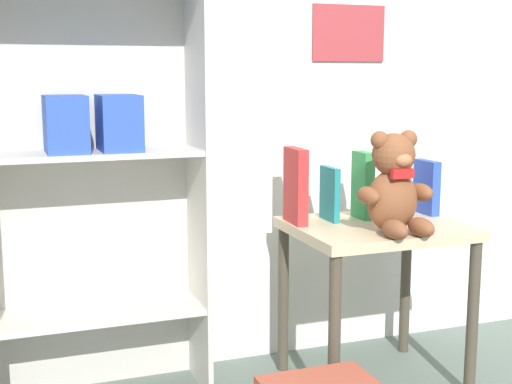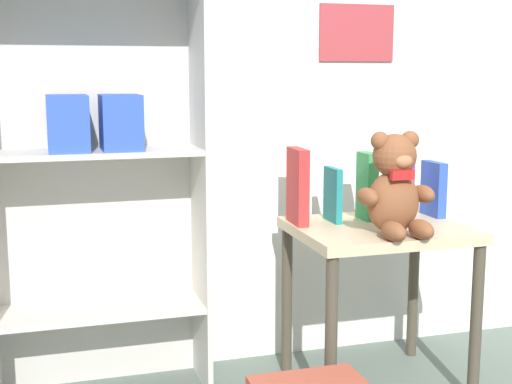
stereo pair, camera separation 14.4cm
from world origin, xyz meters
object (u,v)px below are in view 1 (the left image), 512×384
Objects in this scene: teddy_bear at (394,187)px; book_standing_blue at (426,187)px; book_standing_green at (363,185)px; book_standing_teal at (330,194)px; display_table at (376,250)px; book_standing_red at (296,186)px; bookshelf_side at (91,126)px; book_standing_purple at (397,187)px.

teddy_bear reaches higher than book_standing_blue.
book_standing_green is 0.26m from book_standing_blue.
book_standing_teal is at bearing -179.58° from book_standing_green.
teddy_bear is at bearing -96.45° from display_table.
book_standing_teal is (0.13, -0.00, -0.04)m from book_standing_red.
bookshelf_side reaches higher than book_standing_purple.
teddy_bear reaches higher than book_standing_purple.
display_table is 0.25m from book_standing_purple.
bookshelf_side is at bearing 170.29° from book_standing_red.
book_standing_purple reaches higher than book_standing_blue.
book_standing_blue is (0.28, 0.23, -0.05)m from teddy_bear.
book_standing_blue is at bearing 6.12° from book_standing_purple.
book_standing_purple is at bearing 56.65° from teddy_bear.
teddy_bear is 1.75× the size of book_standing_teal.
bookshelf_side is at bearing 169.55° from book_standing_teal.
display_table is 2.43× the size of book_standing_green.
book_standing_purple is (1.07, -0.16, -0.24)m from bookshelf_side.
bookshelf_side is 1.06m from display_table.
book_standing_teal is 0.13m from book_standing_green.
bookshelf_side is 0.72m from book_standing_red.
book_standing_purple is (0.15, 0.22, -0.04)m from teddy_bear.
book_standing_red is 1.38× the size of book_standing_teal.
teddy_bear is at bearing -93.07° from book_standing_green.
book_standing_teal is 0.96× the size of book_standing_blue.
book_standing_red reaches higher than display_table.
teddy_bear is 0.36m from book_standing_blue.
book_standing_green is at bearing 86.33° from teddy_bear.
book_standing_green is (0.02, 0.24, -0.03)m from teddy_bear.
book_standing_teal reaches higher than display_table.
bookshelf_side reaches higher than book_standing_red.
bookshelf_side is at bearing 172.07° from book_standing_blue.
book_standing_teal is at bearing -10.21° from bookshelf_side.
teddy_bear is 1.68× the size of book_standing_blue.
book_standing_purple is at bearing -8.73° from bookshelf_side.
book_standing_blue is at bearing -7.41° from bookshelf_side.
teddy_bear is 1.39× the size of book_standing_green.
book_standing_blue is at bearing 19.72° from display_table.
bookshelf_side is at bearing 171.76° from book_standing_green.
book_standing_purple is at bearing -4.39° from book_standing_teal.
book_standing_blue is (1.20, -0.16, -0.25)m from bookshelf_side.
book_standing_red is at bearing 135.41° from teddy_bear.
display_table is (0.93, -0.25, -0.44)m from bookshelf_side.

